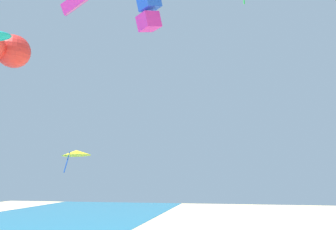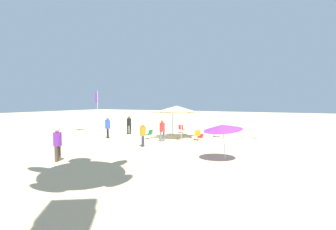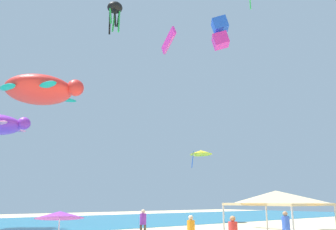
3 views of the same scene
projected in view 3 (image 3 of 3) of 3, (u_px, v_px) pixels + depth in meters
ocean_strip at (52, 222)px, 39.66m from camera, size 120.00×27.40×0.02m
canopy_tent at (276, 198)px, 14.35m from camera, size 3.09×3.63×2.86m
beach_umbrella at (60, 215)px, 15.56m from camera, size 2.20×2.20×2.19m
person_near_umbrella at (143, 221)px, 23.62m from camera, size 0.44×0.47×1.87m
person_beachcomber at (286, 225)px, 19.52m from camera, size 0.44×0.44×1.87m
person_far_stroller at (191, 229)px, 18.01m from camera, size 0.41×0.43×1.71m
kite_parafoil_magenta at (169, 41)px, 37.31m from camera, size 1.15×3.37×2.06m
kite_delta_yellow at (201, 152)px, 41.98m from camera, size 3.52×3.54×2.20m
kite_octopus_black at (115, 9)px, 35.30m from camera, size 1.54×1.54×3.43m
kite_turtle_red at (40, 90)px, 25.73m from camera, size 6.43×6.45×2.32m
kite_box_blue at (220, 33)px, 35.59m from camera, size 2.25×2.23×3.39m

